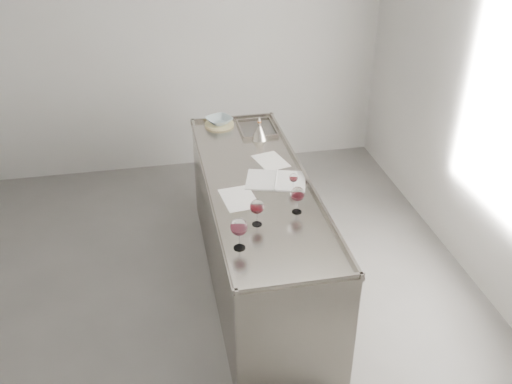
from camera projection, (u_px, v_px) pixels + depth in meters
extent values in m
cube|color=#54514E|center=(202.00, 315.00, 4.38)|extent=(4.50, 5.00, 0.02)
cube|color=#A9A7A3|center=(167.00, 41.00, 5.77)|extent=(4.50, 0.02, 2.80)
cube|color=#A9A7A3|center=(510.00, 123.00, 4.03)|extent=(0.02, 5.00, 2.80)
cube|color=gray|center=(258.00, 235.00, 4.47)|extent=(0.75, 2.40, 0.92)
cube|color=gray|center=(258.00, 184.00, 4.23)|extent=(0.77, 2.42, 0.02)
cube|color=gray|center=(300.00, 283.00, 3.22)|extent=(0.77, 0.02, 0.03)
cube|color=gray|center=(232.00, 118.00, 5.22)|extent=(0.77, 0.02, 0.03)
cube|color=gray|center=(209.00, 186.00, 4.16)|extent=(0.02, 2.42, 0.03)
cube|color=gray|center=(306.00, 176.00, 4.28)|extent=(0.02, 2.42, 0.03)
cube|color=#595654|center=(257.00, 130.00, 5.03)|extent=(0.30, 0.38, 0.01)
cylinder|color=white|center=(239.00, 248.00, 3.53)|extent=(0.08, 0.08, 0.00)
cylinder|color=white|center=(239.00, 241.00, 3.50)|extent=(0.01, 0.01, 0.10)
ellipsoid|color=white|center=(239.00, 227.00, 3.45)|extent=(0.11, 0.11, 0.11)
cylinder|color=#360711|center=(239.00, 230.00, 3.46)|extent=(0.08, 0.08, 0.02)
cylinder|color=white|center=(257.00, 224.00, 3.75)|extent=(0.07, 0.07, 0.00)
cylinder|color=white|center=(257.00, 218.00, 3.73)|extent=(0.01, 0.01, 0.09)
ellipsoid|color=white|center=(257.00, 207.00, 3.68)|extent=(0.09, 0.09, 0.10)
cylinder|color=#3B080B|center=(257.00, 209.00, 3.69)|extent=(0.07, 0.07, 0.02)
cylinder|color=white|center=(297.00, 212.00, 3.88)|extent=(0.07, 0.07, 0.00)
cylinder|color=white|center=(297.00, 206.00, 3.86)|extent=(0.01, 0.01, 0.09)
ellipsoid|color=white|center=(298.00, 194.00, 3.81)|extent=(0.10, 0.10, 0.10)
cylinder|color=#32060C|center=(297.00, 197.00, 3.82)|extent=(0.07, 0.07, 0.02)
cylinder|color=white|center=(293.00, 189.00, 4.14)|extent=(0.05, 0.05, 0.00)
cylinder|color=white|center=(293.00, 185.00, 4.12)|extent=(0.01, 0.01, 0.06)
ellipsoid|color=white|center=(294.00, 178.00, 4.09)|extent=(0.06, 0.06, 0.07)
cylinder|color=#350709|center=(293.00, 179.00, 4.10)|extent=(0.05, 0.05, 0.01)
cube|color=white|center=(261.00, 180.00, 4.25)|extent=(0.29, 0.35, 0.01)
cube|color=white|center=(291.00, 181.00, 4.23)|extent=(0.29, 0.35, 0.01)
cylinder|color=white|center=(276.00, 180.00, 4.24)|extent=(0.10, 0.30, 0.01)
cube|color=white|center=(271.00, 161.00, 4.52)|extent=(0.28, 0.34, 0.00)
cube|color=white|center=(239.00, 198.00, 4.02)|extent=(0.27, 0.35, 0.00)
cylinder|color=#D4C489|center=(219.00, 124.00, 5.11)|extent=(0.30, 0.30, 0.02)
imported|color=#90A3A8|center=(219.00, 120.00, 5.09)|extent=(0.29, 0.29, 0.05)
cone|color=#AAA398|center=(259.00, 132.00, 4.84)|extent=(0.14, 0.14, 0.12)
cylinder|color=#AAA398|center=(259.00, 124.00, 4.80)|extent=(0.03, 0.03, 0.03)
cylinder|color=#A35B2D|center=(259.00, 122.00, 4.79)|extent=(0.03, 0.03, 0.02)
cone|color=#AAA398|center=(259.00, 119.00, 4.77)|extent=(0.02, 0.02, 0.04)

